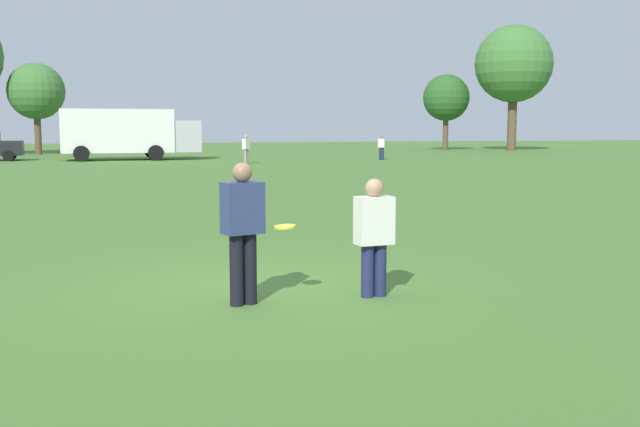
# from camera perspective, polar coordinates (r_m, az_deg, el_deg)

# --- Properties ---
(ground_plane) EXTENTS (174.68, 174.68, 0.00)m
(ground_plane) POSITION_cam_1_polar(r_m,az_deg,el_deg) (10.08, -4.92, -5.62)
(ground_plane) COLOR #47702D
(player_thrower) EXTENTS (0.53, 0.40, 1.71)m
(player_thrower) POSITION_cam_1_polar(r_m,az_deg,el_deg) (8.95, -5.91, -0.90)
(player_thrower) COLOR black
(player_thrower) RESTS_ON ground
(player_defender) EXTENTS (0.48, 0.31, 1.50)m
(player_defender) POSITION_cam_1_polar(r_m,az_deg,el_deg) (9.38, 4.15, -1.37)
(player_defender) COLOR #1E234C
(player_defender) RESTS_ON ground
(frisbee) EXTENTS (0.27, 0.27, 0.05)m
(frisbee) POSITION_cam_1_polar(r_m,az_deg,el_deg) (9.16, -2.71, -1.01)
(frisbee) COLOR yellow
(box_truck) EXTENTS (8.56, 3.16, 3.18)m
(box_truck) POSITION_cam_1_polar(r_m,az_deg,el_deg) (48.84, -14.44, 6.03)
(box_truck) COLOR white
(box_truck) RESTS_ON ground
(bystander_sideline_watcher) EXTENTS (0.50, 0.50, 1.64)m
(bystander_sideline_watcher) POSITION_cam_1_polar(r_m,az_deg,el_deg) (42.85, -5.65, 5.04)
(bystander_sideline_watcher) COLOR gray
(bystander_sideline_watcher) RESTS_ON ground
(bystander_far_jogger) EXTENTS (0.49, 0.45, 1.55)m
(bystander_far_jogger) POSITION_cam_1_polar(r_m,az_deg,el_deg) (47.58, 4.72, 5.15)
(bystander_far_jogger) COLOR #1E234C
(bystander_far_jogger) RESTS_ON ground
(tree_west_maple) EXTENTS (4.19, 4.19, 6.81)m
(tree_west_maple) POSITION_cam_1_polar(r_m,az_deg,el_deg) (60.17, -20.84, 8.69)
(tree_west_maple) COLOR brown
(tree_west_maple) RESTS_ON ground
(tree_center_elm) EXTENTS (4.13, 4.13, 6.70)m
(tree_center_elm) POSITION_cam_1_polar(r_m,az_deg,el_deg) (68.17, 9.60, 8.68)
(tree_center_elm) COLOR brown
(tree_center_elm) RESTS_ON ground
(tree_east_birch) EXTENTS (6.62, 6.62, 10.76)m
(tree_east_birch) POSITION_cam_1_polar(r_m,az_deg,el_deg) (67.50, 14.56, 10.96)
(tree_east_birch) COLOR brown
(tree_east_birch) RESTS_ON ground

